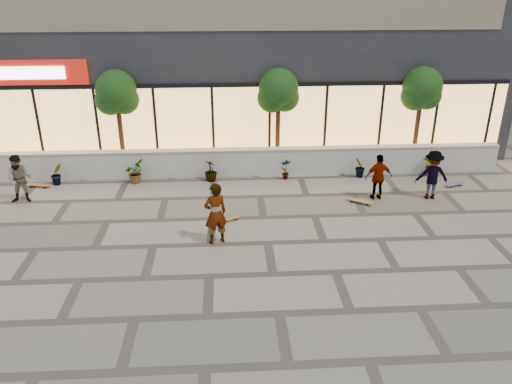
{
  "coord_description": "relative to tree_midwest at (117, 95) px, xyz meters",
  "views": [
    {
      "loc": [
        0.55,
        -10.85,
        7.09
      ],
      "look_at": [
        1.33,
        2.33,
        1.3
      ],
      "focal_mm": 35.0,
      "sensor_mm": 36.0,
      "label": 1
    }
  ],
  "objects": [
    {
      "name": "ground",
      "position": [
        3.5,
        -7.7,
        -2.99
      ],
      "size": [
        80.0,
        80.0,
        0.0
      ],
      "primitive_type": "plane",
      "color": "#9C9587",
      "rests_on": "ground"
    },
    {
      "name": "planter_wall",
      "position": [
        3.5,
        -0.7,
        -2.46
      ],
      "size": [
        22.0,
        0.42,
        1.04
      ],
      "color": "white",
      "rests_on": "ground"
    },
    {
      "name": "retail_building",
      "position": [
        3.5,
        4.79,
        1.26
      ],
      "size": [
        24.0,
        9.17,
        8.5
      ],
      "color": "#232328",
      "rests_on": "ground"
    },
    {
      "name": "shrub_b",
      "position": [
        -2.2,
        -1.25,
        -2.58
      ],
      "size": [
        0.57,
        0.57,
        0.81
      ],
      "primitive_type": "imported",
      "rotation": [
        0.0,
        0.0,
        0.82
      ],
      "color": "#153711",
      "rests_on": "ground"
    },
    {
      "name": "shrub_c",
      "position": [
        0.6,
        -1.25,
        -2.58
      ],
      "size": [
        0.68,
        0.77,
        0.81
      ],
      "primitive_type": "imported",
      "rotation": [
        0.0,
        0.0,
        1.64
      ],
      "color": "#153711",
      "rests_on": "ground"
    },
    {
      "name": "shrub_d",
      "position": [
        3.4,
        -1.25,
        -2.58
      ],
      "size": [
        0.64,
        0.64,
        0.81
      ],
      "primitive_type": "imported",
      "rotation": [
        0.0,
        0.0,
        2.46
      ],
      "color": "#153711",
      "rests_on": "ground"
    },
    {
      "name": "shrub_e",
      "position": [
        6.2,
        -1.25,
        -2.58
      ],
      "size": [
        0.46,
        0.35,
        0.81
      ],
      "primitive_type": "imported",
      "rotation": [
        0.0,
        0.0,
        3.28
      ],
      "color": "#153711",
      "rests_on": "ground"
    },
    {
      "name": "shrub_f",
      "position": [
        9.0,
        -1.25,
        -2.58
      ],
      "size": [
        0.55,
        0.57,
        0.81
      ],
      "primitive_type": "imported",
      "rotation": [
        0.0,
        0.0,
        4.1
      ],
      "color": "#153711",
      "rests_on": "ground"
    },
    {
      "name": "shrub_g",
      "position": [
        11.8,
        -1.25,
        -2.58
      ],
      "size": [
        0.77,
        0.84,
        0.81
      ],
      "primitive_type": "imported",
      "rotation": [
        0.0,
        0.0,
        4.92
      ],
      "color": "#153711",
      "rests_on": "ground"
    },
    {
      "name": "tree_midwest",
      "position": [
        0.0,
        0.0,
        0.0
      ],
      "size": [
        1.6,
        1.5,
        3.92
      ],
      "color": "#473019",
      "rests_on": "ground"
    },
    {
      "name": "tree_mideast",
      "position": [
        6.0,
        0.0,
        0.0
      ],
      "size": [
        1.6,
        1.5,
        3.92
      ],
      "color": "#473019",
      "rests_on": "ground"
    },
    {
      "name": "tree_east",
      "position": [
        11.5,
        0.0,
        0.0
      ],
      "size": [
        1.6,
        1.5,
        3.92
      ],
      "color": "#473019",
      "rests_on": "ground"
    },
    {
      "name": "skater_center",
      "position": [
        3.66,
        -5.93,
        -2.07
      ],
      "size": [
        0.78,
        0.65,
        1.83
      ],
      "primitive_type": "imported",
      "rotation": [
        0.0,
        0.0,
        3.5
      ],
      "color": "white",
      "rests_on": "ground"
    },
    {
      "name": "skater_left",
      "position": [
        -2.89,
        -2.75,
        -2.16
      ],
      "size": [
        0.85,
        0.68,
        1.66
      ],
      "primitive_type": "imported",
      "rotation": [
        0.0,
        0.0,
        0.07
      ],
      "color": "#8F895C",
      "rests_on": "ground"
    },
    {
      "name": "skater_right_near",
      "position": [
        9.11,
        -3.22,
        -2.19
      ],
      "size": [
        0.96,
        0.45,
        1.59
      ],
      "primitive_type": "imported",
      "rotation": [
        0.0,
        0.0,
        3.21
      ],
      "color": "silver",
      "rests_on": "ground"
    },
    {
      "name": "skater_right_far",
      "position": [
        10.94,
        -3.26,
        -2.14
      ],
      "size": [
        1.15,
        0.72,
        1.7
      ],
      "primitive_type": "imported",
      "rotation": [
        0.0,
        0.0,
        3.06
      ],
      "color": "maroon",
      "rests_on": "ground"
    },
    {
      "name": "skateboard_center",
      "position": [
        4.03,
        -4.62,
        -2.91
      ],
      "size": [
        0.71,
        0.49,
        0.09
      ],
      "rotation": [
        0.0,
        0.0,
        0.49
      ],
      "color": "olive",
      "rests_on": "ground"
    },
    {
      "name": "skateboard_left",
      "position": [
        -2.82,
        -1.5,
        -2.9
      ],
      "size": [
        0.9,
        0.39,
        0.1
      ],
      "rotation": [
        0.0,
        0.0,
        -0.21
      ],
      "color": "orange",
      "rests_on": "ground"
    },
    {
      "name": "skateboard_right_near",
      "position": [
        8.45,
        -3.57,
        -2.9
      ],
      "size": [
        0.82,
        0.65,
        0.1
      ],
      "rotation": [
        0.0,
        0.0,
        -0.6
      ],
      "color": "#9F6C34",
      "rests_on": "ground"
    },
    {
      "name": "skateboard_right_far",
      "position": [
        12.26,
        -2.32,
        -2.91
      ],
      "size": [
        0.78,
        0.42,
        0.09
      ],
      "rotation": [
        0.0,
        0.0,
        0.32
      ],
      "color": "#514178",
      "rests_on": "ground"
    }
  ]
}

